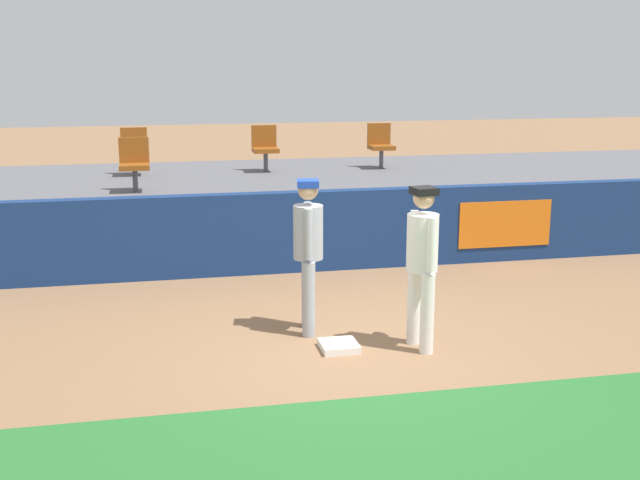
# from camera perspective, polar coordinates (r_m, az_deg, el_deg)

# --- Properties ---
(ground_plane) EXTENTS (60.00, 60.00, 0.00)m
(ground_plane) POSITION_cam_1_polar(r_m,az_deg,el_deg) (8.73, 2.20, -7.88)
(ground_plane) COLOR #846042
(grass_foreground_strip) EXTENTS (18.00, 2.80, 0.01)m
(grass_foreground_strip) POSITION_cam_1_polar(r_m,az_deg,el_deg) (6.45, 8.10, -15.97)
(grass_foreground_strip) COLOR #26662B
(grass_foreground_strip) RESTS_ON ground_plane
(first_base) EXTENTS (0.40, 0.40, 0.08)m
(first_base) POSITION_cam_1_polar(r_m,az_deg,el_deg) (8.72, 1.37, -7.62)
(first_base) COLOR white
(first_base) RESTS_ON ground_plane
(player_fielder_home) EXTENTS (0.38, 0.57, 1.78)m
(player_fielder_home) POSITION_cam_1_polar(r_m,az_deg,el_deg) (8.55, 7.34, -1.19)
(player_fielder_home) COLOR white
(player_fielder_home) RESTS_ON ground_plane
(player_runner_visitor) EXTENTS (0.39, 0.49, 1.78)m
(player_runner_visitor) POSITION_cam_1_polar(r_m,az_deg,el_deg) (8.99, -0.85, -0.38)
(player_runner_visitor) COLOR #9EA3AD
(player_runner_visitor) RESTS_ON ground_plane
(field_wall) EXTENTS (18.00, 0.26, 1.20)m
(field_wall) POSITION_cam_1_polar(r_m,az_deg,el_deg) (11.70, -1.67, 0.60)
(field_wall) COLOR navy
(field_wall) RESTS_ON ground_plane
(bleacher_platform) EXTENTS (18.00, 4.80, 1.04)m
(bleacher_platform) POSITION_cam_1_polar(r_m,az_deg,el_deg) (14.20, -3.58, 2.49)
(bleacher_platform) COLOR #59595E
(bleacher_platform) RESTS_ON ground_plane
(seat_back_left) EXTENTS (0.47, 0.44, 0.84)m
(seat_back_left) POSITION_cam_1_polar(r_m,az_deg,el_deg) (14.58, -13.19, 6.39)
(seat_back_left) COLOR #4C4C51
(seat_back_left) RESTS_ON bleacher_platform
(seat_front_left) EXTENTS (0.46, 0.44, 0.84)m
(seat_front_left) POSITION_cam_1_polar(r_m,az_deg,el_deg) (12.79, -13.18, 5.51)
(seat_front_left) COLOR #4C4C51
(seat_front_left) RESTS_ON bleacher_platform
(seat_back_center) EXTENTS (0.46, 0.44, 0.84)m
(seat_back_center) POSITION_cam_1_polar(r_m,az_deg,el_deg) (14.71, -3.97, 6.76)
(seat_back_center) COLOR #4C4C51
(seat_back_center) RESTS_ON bleacher_platform
(seat_back_right) EXTENTS (0.44, 0.44, 0.84)m
(seat_back_right) POSITION_cam_1_polar(r_m,az_deg,el_deg) (15.17, 4.36, 6.94)
(seat_back_right) COLOR #4C4C51
(seat_back_right) RESTS_ON bleacher_platform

